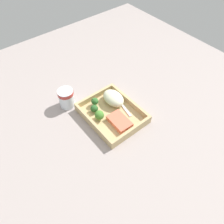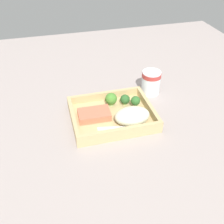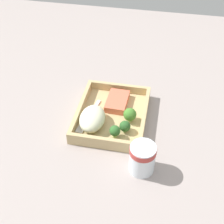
# 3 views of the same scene
# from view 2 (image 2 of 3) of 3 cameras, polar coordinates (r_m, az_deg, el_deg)

# --- Properties ---
(ground_plane) EXTENTS (1.60, 1.60, 0.02)m
(ground_plane) POSITION_cam_2_polar(r_m,az_deg,el_deg) (0.87, 0.00, -1.95)
(ground_plane) COLOR #9E918D
(takeout_tray) EXTENTS (0.26, 0.21, 0.01)m
(takeout_tray) POSITION_cam_2_polar(r_m,az_deg,el_deg) (0.86, 0.00, -1.12)
(takeout_tray) COLOR tan
(takeout_tray) RESTS_ON ground_plane
(tray_rim) EXTENTS (0.26, 0.21, 0.03)m
(tray_rim) POSITION_cam_2_polar(r_m,az_deg,el_deg) (0.84, 0.00, -0.05)
(tray_rim) COLOR tan
(tray_rim) RESTS_ON takeout_tray
(salmon_fillet) EXTENTS (0.10, 0.07, 0.02)m
(salmon_fillet) POSITION_cam_2_polar(r_m,az_deg,el_deg) (0.84, -3.89, -0.57)
(salmon_fillet) COLOR #E46B4E
(salmon_fillet) RESTS_ON takeout_tray
(mashed_potatoes) EXTENTS (0.11, 0.08, 0.05)m
(mashed_potatoes) POSITION_cam_2_polar(r_m,az_deg,el_deg) (0.81, 4.43, -0.85)
(mashed_potatoes) COLOR beige
(mashed_potatoes) RESTS_ON takeout_tray
(broccoli_floret_1) EXTENTS (0.03, 0.03, 0.04)m
(broccoli_floret_1) POSITION_cam_2_polar(r_m,az_deg,el_deg) (0.89, 2.86, 2.74)
(broccoli_floret_1) COLOR #85A65F
(broccoli_floret_1) RESTS_ON takeout_tray
(broccoli_floret_2) EXTENTS (0.04, 0.04, 0.05)m
(broccoli_floret_2) POSITION_cam_2_polar(r_m,az_deg,el_deg) (0.88, -0.18, 2.85)
(broccoli_floret_2) COLOR #82A862
(broccoli_floret_2) RESTS_ON takeout_tray
(broccoli_floret_3) EXTENTS (0.03, 0.03, 0.04)m
(broccoli_floret_3) POSITION_cam_2_polar(r_m,az_deg,el_deg) (0.88, 5.14, 2.39)
(broccoli_floret_3) COLOR #89A65F
(broccoli_floret_3) RESTS_ON takeout_tray
(fork) EXTENTS (0.16, 0.05, 0.00)m
(fork) POSITION_cam_2_polar(r_m,az_deg,el_deg) (0.80, 3.20, -3.38)
(fork) COLOR silver
(fork) RESTS_ON takeout_tray
(paper_cup) EXTENTS (0.07, 0.07, 0.09)m
(paper_cup) POSITION_cam_2_polar(r_m,az_deg,el_deg) (0.97, 8.48, 6.64)
(paper_cup) COLOR white
(paper_cup) RESTS_ON ground_plane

